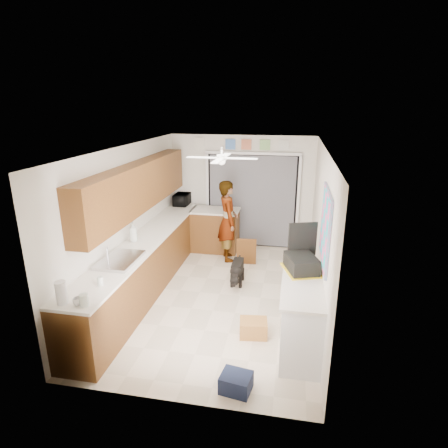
{
  "coord_description": "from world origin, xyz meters",
  "views": [
    {
      "loc": [
        1.15,
        -5.68,
        3.15
      ],
      "look_at": [
        0.0,
        0.4,
        1.15
      ],
      "focal_mm": 30.0,
      "sensor_mm": 36.0,
      "label": 1
    }
  ],
  "objects_px": {
    "cardboard_box": "(253,328)",
    "man": "(228,221)",
    "cup": "(78,301)",
    "dog": "(237,271)",
    "microwave": "(182,199)",
    "navy_crate": "(236,383)",
    "suitcase": "(301,263)",
    "paper_towel_roll": "(61,293)",
    "soap_bottle": "(133,232)"
  },
  "relations": [
    {
      "from": "microwave",
      "to": "suitcase",
      "type": "bearing_deg",
      "value": -140.07
    },
    {
      "from": "paper_towel_roll",
      "to": "dog",
      "type": "distance_m",
      "value": 3.27
    },
    {
      "from": "microwave",
      "to": "suitcase",
      "type": "height_order",
      "value": "microwave"
    },
    {
      "from": "dog",
      "to": "suitcase",
      "type": "bearing_deg",
      "value": -50.34
    },
    {
      "from": "soap_bottle",
      "to": "man",
      "type": "bearing_deg",
      "value": 52.74
    },
    {
      "from": "soap_bottle",
      "to": "dog",
      "type": "distance_m",
      "value": 1.99
    },
    {
      "from": "man",
      "to": "dog",
      "type": "bearing_deg",
      "value": 179.79
    },
    {
      "from": "cardboard_box",
      "to": "navy_crate",
      "type": "relative_size",
      "value": 1.12
    },
    {
      "from": "paper_towel_roll",
      "to": "cup",
      "type": "bearing_deg",
      "value": 1.24
    },
    {
      "from": "soap_bottle",
      "to": "paper_towel_roll",
      "type": "xyz_separation_m",
      "value": [
        0.04,
        -2.09,
        -0.03
      ]
    },
    {
      "from": "paper_towel_roll",
      "to": "cardboard_box",
      "type": "xyz_separation_m",
      "value": [
        2.11,
        1.15,
        -0.96
      ]
    },
    {
      "from": "paper_towel_roll",
      "to": "dog",
      "type": "height_order",
      "value": "paper_towel_roll"
    },
    {
      "from": "cup",
      "to": "man",
      "type": "height_order",
      "value": "man"
    },
    {
      "from": "microwave",
      "to": "navy_crate",
      "type": "height_order",
      "value": "microwave"
    },
    {
      "from": "paper_towel_roll",
      "to": "navy_crate",
      "type": "relative_size",
      "value": 0.81
    },
    {
      "from": "man",
      "to": "microwave",
      "type": "bearing_deg",
      "value": 40.31
    },
    {
      "from": "soap_bottle",
      "to": "man",
      "type": "xyz_separation_m",
      "value": [
        1.3,
        1.71,
        -0.27
      ]
    },
    {
      "from": "paper_towel_roll",
      "to": "man",
      "type": "distance_m",
      "value": 4.01
    },
    {
      "from": "dog",
      "to": "microwave",
      "type": "bearing_deg",
      "value": 130.42
    },
    {
      "from": "cardboard_box",
      "to": "man",
      "type": "distance_m",
      "value": 2.87
    },
    {
      "from": "paper_towel_roll",
      "to": "navy_crate",
      "type": "bearing_deg",
      "value": 1.41
    },
    {
      "from": "paper_towel_roll",
      "to": "cardboard_box",
      "type": "height_order",
      "value": "paper_towel_roll"
    },
    {
      "from": "cup",
      "to": "man",
      "type": "distance_m",
      "value": 3.95
    },
    {
      "from": "cardboard_box",
      "to": "suitcase",
      "type": "bearing_deg",
      "value": 24.24
    },
    {
      "from": "navy_crate",
      "to": "cup",
      "type": "bearing_deg",
      "value": -178.58
    },
    {
      "from": "man",
      "to": "dog",
      "type": "relative_size",
      "value": 2.72
    },
    {
      "from": "navy_crate",
      "to": "dog",
      "type": "relative_size",
      "value": 0.55
    },
    {
      "from": "suitcase",
      "to": "navy_crate",
      "type": "bearing_deg",
      "value": -135.25
    },
    {
      "from": "paper_towel_roll",
      "to": "suitcase",
      "type": "xyz_separation_m",
      "value": [
        2.72,
        1.43,
        -0.03
      ]
    },
    {
      "from": "man",
      "to": "cardboard_box",
      "type": "bearing_deg",
      "value": 178.55
    },
    {
      "from": "microwave",
      "to": "cardboard_box",
      "type": "height_order",
      "value": "microwave"
    },
    {
      "from": "cup",
      "to": "navy_crate",
      "type": "relative_size",
      "value": 0.33
    },
    {
      "from": "suitcase",
      "to": "navy_crate",
      "type": "distance_m",
      "value": 1.8
    },
    {
      "from": "suitcase",
      "to": "microwave",
      "type": "bearing_deg",
      "value": 111.98
    },
    {
      "from": "soap_bottle",
      "to": "dog",
      "type": "bearing_deg",
      "value": 20.27
    },
    {
      "from": "soap_bottle",
      "to": "cup",
      "type": "distance_m",
      "value": 2.1
    },
    {
      "from": "microwave",
      "to": "cup",
      "type": "distance_m",
      "value": 4.5
    },
    {
      "from": "cup",
      "to": "navy_crate",
      "type": "distance_m",
      "value": 2.04
    },
    {
      "from": "microwave",
      "to": "man",
      "type": "xyz_separation_m",
      "value": [
        1.18,
        -0.7,
        -0.23
      ]
    },
    {
      "from": "microwave",
      "to": "suitcase",
      "type": "xyz_separation_m",
      "value": [
        2.64,
        -3.07,
        -0.02
      ]
    },
    {
      "from": "soap_bottle",
      "to": "suitcase",
      "type": "xyz_separation_m",
      "value": [
        2.76,
        -0.66,
        -0.06
      ]
    },
    {
      "from": "microwave",
      "to": "navy_crate",
      "type": "bearing_deg",
      "value": -157.05
    },
    {
      "from": "man",
      "to": "dog",
      "type": "distance_m",
      "value": 1.3
    },
    {
      "from": "cardboard_box",
      "to": "dog",
      "type": "relative_size",
      "value": 0.62
    },
    {
      "from": "suitcase",
      "to": "navy_crate",
      "type": "relative_size",
      "value": 1.45
    },
    {
      "from": "man",
      "to": "paper_towel_roll",
      "type": "bearing_deg",
      "value": 142.45
    },
    {
      "from": "cardboard_box",
      "to": "man",
      "type": "bearing_deg",
      "value": 107.65
    },
    {
      "from": "cup",
      "to": "suitcase",
      "type": "relative_size",
      "value": 0.23
    },
    {
      "from": "cup",
      "to": "dog",
      "type": "bearing_deg",
      "value": 61.81
    },
    {
      "from": "microwave",
      "to": "paper_towel_roll",
      "type": "bearing_deg",
      "value": 178.2
    }
  ]
}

